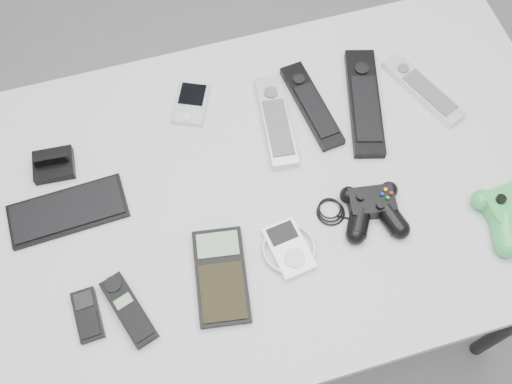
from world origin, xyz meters
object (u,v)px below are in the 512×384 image
object	(u,v)px
remote_silver_a	(276,121)
calculator	(221,276)
desk	(285,198)
mp3_player	(289,248)
cordless_handset	(129,310)
remote_black_a	(312,105)
remote_black_b	(364,102)
pda_keyboard	(68,211)
controller_black	(373,208)
mobile_phone	(87,315)
pda	(191,103)
remote_silver_b	(423,89)

from	to	relation	value
remote_silver_a	calculator	bearing A→B (deg)	-117.09
desk	mp3_player	size ratio (longest dim) A/B	10.92
desk	cordless_handset	xyz separation A→B (m)	(-0.35, -0.17, 0.08)
remote_black_a	remote_black_b	size ratio (longest dim) A/B	0.83
pda_keyboard	mp3_player	xyz separation A→B (m)	(0.38, -0.19, 0.00)
remote_silver_a	remote_black_b	distance (m)	0.19
remote_black_b	mp3_player	bearing A→B (deg)	-117.60
calculator	controller_black	xyz separation A→B (m)	(0.31, 0.05, 0.01)
pda_keyboard	calculator	world-z (taller)	calculator
pda_keyboard	cordless_handset	size ratio (longest dim) A/B	1.61
remote_black_b	calculator	world-z (taller)	remote_black_b
desk	mp3_player	bearing A→B (deg)	-106.24
cordless_handset	controller_black	size ratio (longest dim) A/B	0.67
remote_black_a	desk	bearing A→B (deg)	-130.29
controller_black	mp3_player	bearing A→B (deg)	-161.89
desk	remote_silver_a	bearing A→B (deg)	81.72
calculator	mobile_phone	bearing A→B (deg)	-170.35
desk	pda	xyz separation A→B (m)	(-0.14, 0.23, 0.08)
pda	cordless_handset	distance (m)	0.45
remote_black_b	remote_silver_b	bearing A→B (deg)	14.33
pda_keyboard	remote_silver_a	distance (m)	0.45
pda	pda_keyboard	bearing A→B (deg)	-124.44
remote_silver_a	mp3_player	bearing A→B (deg)	-95.57
pda	remote_black_a	size ratio (longest dim) A/B	0.47
remote_silver_a	controller_black	world-z (taller)	controller_black
remote_silver_a	remote_black_b	size ratio (longest dim) A/B	0.83
desk	pda_keyboard	size ratio (longest dim) A/B	5.30
remote_black_a	controller_black	xyz separation A→B (m)	(0.03, -0.26, 0.01)
controller_black	remote_black_b	bearing A→B (deg)	81.24
desk	cordless_handset	size ratio (longest dim) A/B	8.53
remote_silver_b	cordless_handset	bearing A→B (deg)	-179.04
remote_silver_b	mp3_player	distance (m)	0.47
remote_black_a	remote_black_b	bearing A→B (deg)	-19.29
desk	remote_black_a	xyz separation A→B (m)	(0.10, 0.15, 0.08)
pda_keyboard	remote_black_a	bearing A→B (deg)	8.01
remote_black_a	mp3_player	bearing A→B (deg)	-122.76
remote_black_a	mobile_phone	distance (m)	0.61
controller_black	pda_keyboard	bearing A→B (deg)	172.41
pda	controller_black	size ratio (longest dim) A/B	0.49
pda_keyboard	remote_silver_a	size ratio (longest dim) A/B	1.03
desk	cordless_handset	distance (m)	0.40
remote_black_b	remote_silver_b	size ratio (longest dim) A/B	1.28
desk	calculator	distance (m)	0.25
remote_black_a	remote_silver_b	distance (m)	0.24
pda_keyboard	mobile_phone	world-z (taller)	mobile_phone
mobile_phone	calculator	xyz separation A→B (m)	(0.25, 0.00, 0.00)
pda_keyboard	pda	world-z (taller)	pda
cordless_handset	controller_black	bearing A→B (deg)	-11.28
remote_silver_a	remote_black_b	world-z (taller)	remote_black_b
pda_keyboard	pda	bearing A→B (deg)	28.94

